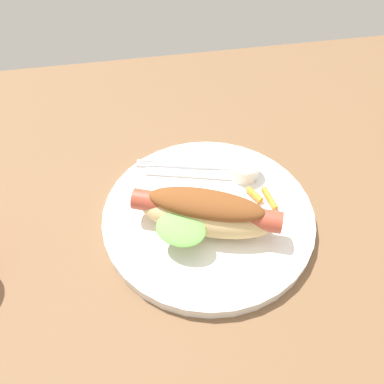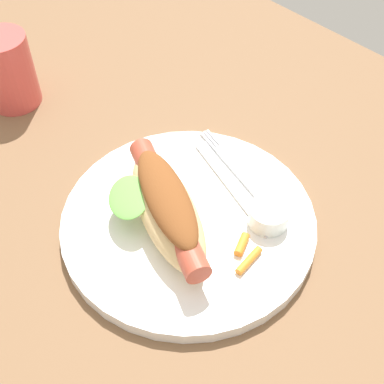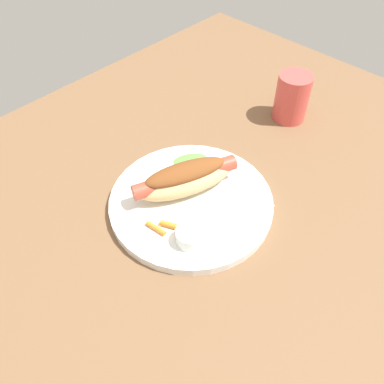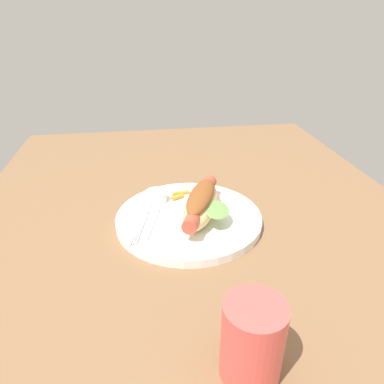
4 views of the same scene
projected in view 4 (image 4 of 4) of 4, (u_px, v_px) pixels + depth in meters
ground_plane at (198, 228)px, 67.91cm from camera, size 120.00×90.00×1.80cm
plate at (189, 218)px, 67.68cm from camera, size 27.72×27.72×1.60cm
hot_dog at (201, 203)px, 65.40cm from camera, size 17.89×11.64×5.63cm
sauce_ramekin at (156, 196)px, 71.53cm from camera, size 4.33×4.33×2.26cm
fork at (143, 219)px, 65.59cm from camera, size 15.49×4.78×0.40cm
knife at (154, 216)px, 66.59cm from camera, size 15.49×5.54×0.36cm
carrot_garnish at (179, 195)px, 73.62cm from camera, size 3.44×4.14×0.93cm
drinking_cup at (252, 340)px, 37.88cm from camera, size 6.88×6.88×9.92cm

